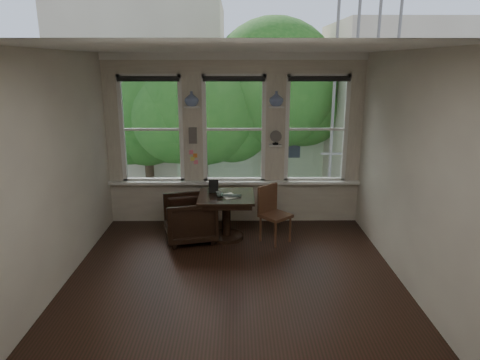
{
  "coord_description": "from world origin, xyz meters",
  "views": [
    {
      "loc": [
        0.04,
        -5.26,
        2.84
      ],
      "look_at": [
        0.09,
        0.9,
        1.14
      ],
      "focal_mm": 32.0,
      "sensor_mm": 36.0,
      "label": 1
    }
  ],
  "objects_px": {
    "laptop": "(231,197)",
    "table": "(226,217)",
    "mug": "(219,194)",
    "armchair_left": "(190,219)",
    "side_chair_right": "(276,215)"
  },
  "relations": [
    {
      "from": "table",
      "to": "mug",
      "type": "xyz_separation_m",
      "value": [
        -0.12,
        -0.08,
        0.42
      ]
    },
    {
      "from": "armchair_left",
      "to": "laptop",
      "type": "distance_m",
      "value": 0.79
    },
    {
      "from": "table",
      "to": "armchair_left",
      "type": "relative_size",
      "value": 1.1
    },
    {
      "from": "side_chair_right",
      "to": "table",
      "type": "bearing_deg",
      "value": 128.06
    },
    {
      "from": "side_chair_right",
      "to": "armchair_left",
      "type": "bearing_deg",
      "value": 135.07
    },
    {
      "from": "mug",
      "to": "armchair_left",
      "type": "bearing_deg",
      "value": 178.01
    },
    {
      "from": "armchair_left",
      "to": "side_chair_right",
      "type": "bearing_deg",
      "value": 73.01
    },
    {
      "from": "table",
      "to": "armchair_left",
      "type": "height_order",
      "value": "table"
    },
    {
      "from": "armchair_left",
      "to": "laptop",
      "type": "bearing_deg",
      "value": 72.01
    },
    {
      "from": "laptop",
      "to": "table",
      "type": "bearing_deg",
      "value": 131.68
    },
    {
      "from": "side_chair_right",
      "to": "laptop",
      "type": "relative_size",
      "value": 3.0
    },
    {
      "from": "table",
      "to": "side_chair_right",
      "type": "relative_size",
      "value": 0.98
    },
    {
      "from": "side_chair_right",
      "to": "laptop",
      "type": "bearing_deg",
      "value": 136.04
    },
    {
      "from": "side_chair_right",
      "to": "mug",
      "type": "height_order",
      "value": "side_chair_right"
    },
    {
      "from": "table",
      "to": "armchair_left",
      "type": "distance_m",
      "value": 0.61
    }
  ]
}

